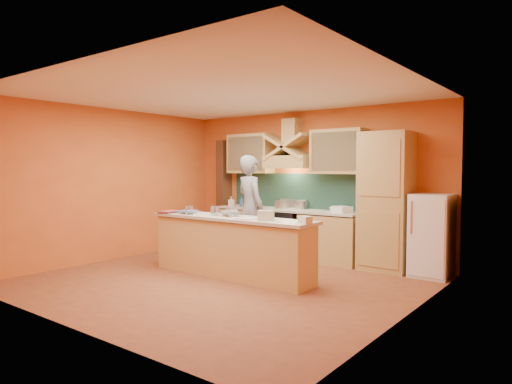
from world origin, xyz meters
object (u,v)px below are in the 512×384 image
Objects in this scene: fridge at (432,235)px; person at (250,208)px; mixing_bowl at (230,214)px; kitchen_scale at (232,213)px; stove at (287,233)px.

fridge is 0.67× the size of person.
mixing_bowl is at bearing -144.13° from fridge.
mixing_bowl is (-2.56, -1.85, 0.33)m from fridge.
person reaches higher than kitchen_scale.
fridge reaches higher than stove.
person is at bearing 113.30° from mixing_bowl.
person is 1.32m from kitchen_scale.
stove is at bearing 180.00° from fridge.
kitchen_scale is at bearing -84.27° from stove.
kitchen_scale is at bearing 137.46° from person.
person reaches higher than stove.
fridge is 4.23× the size of mixing_bowl.
kitchen_scale is (0.56, -1.19, 0.03)m from person.
stove is at bearing 100.78° from kitchen_scale.
fridge reaches higher than mixing_bowl.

